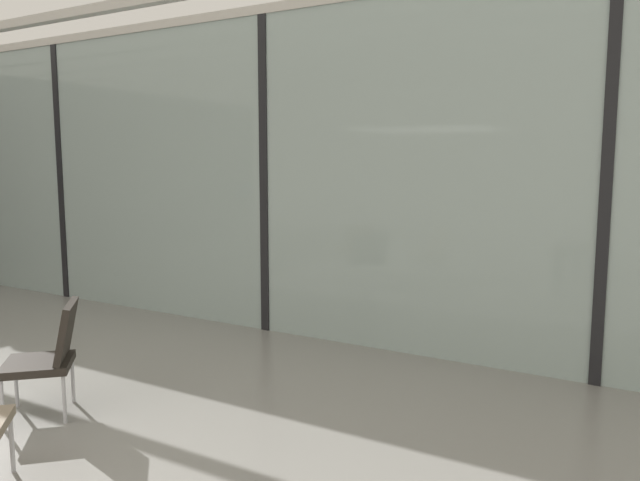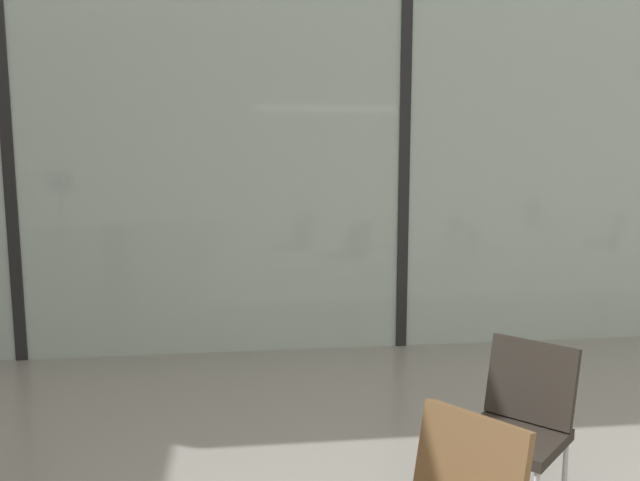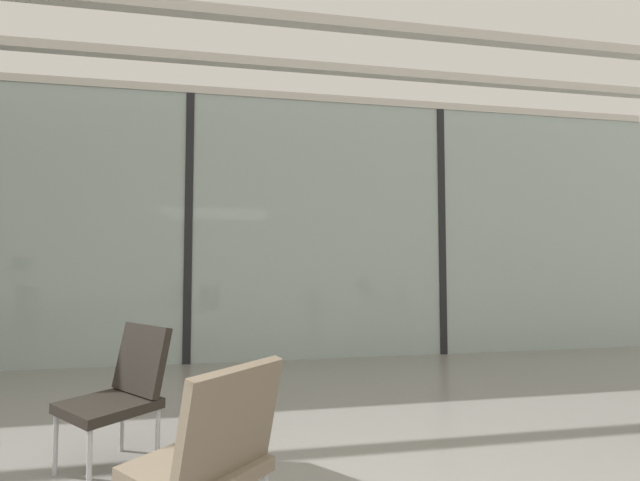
# 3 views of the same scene
# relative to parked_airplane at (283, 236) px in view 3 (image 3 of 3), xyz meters

# --- Properties ---
(glass_curtain_wall) EXTENTS (14.00, 0.08, 3.52)m
(glass_curtain_wall) POSITION_rel_parked_airplane_xyz_m (-1.69, -5.34, -0.22)
(glass_curtain_wall) COLOR #A3B7B2
(glass_curtain_wall) RESTS_ON ground
(window_mullion_1) EXTENTS (0.10, 0.12, 3.52)m
(window_mullion_1) POSITION_rel_parked_airplane_xyz_m (-1.69, -5.34, -0.22)
(window_mullion_1) COLOR black
(window_mullion_1) RESTS_ON ground
(window_mullion_2) EXTENTS (0.10, 0.12, 3.52)m
(window_mullion_2) POSITION_rel_parked_airplane_xyz_m (1.81, -5.34, -0.22)
(window_mullion_2) COLOR black
(window_mullion_2) RESTS_ON ground
(parked_airplane) EXTENTS (12.16, 3.95, 3.95)m
(parked_airplane) POSITION_rel_parked_airplane_xyz_m (0.00, 0.00, 0.00)
(parked_airplane) COLOR silver
(parked_airplane) RESTS_ON ground
(lounge_chair_0) EXTENTS (0.71, 0.71, 0.87)m
(lounge_chair_0) POSITION_rel_parked_airplane_xyz_m (-1.10, -9.22, -1.48)
(lounge_chair_0) COLOR #7F705B
(lounge_chair_0) RESTS_ON ground
(lounge_chair_2) EXTENTS (0.71, 0.71, 0.87)m
(lounge_chair_2) POSITION_rel_parked_airplane_xyz_m (-1.73, -8.16, -1.48)
(lounge_chair_2) COLOR #28231E
(lounge_chair_2) RESTS_ON ground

